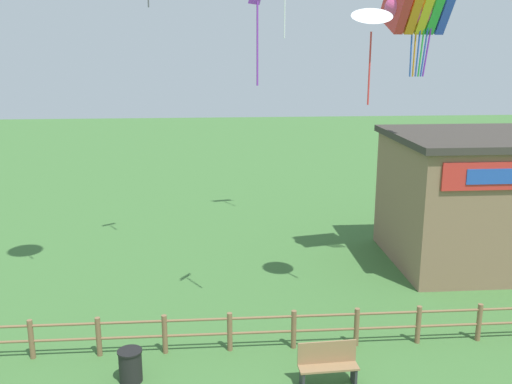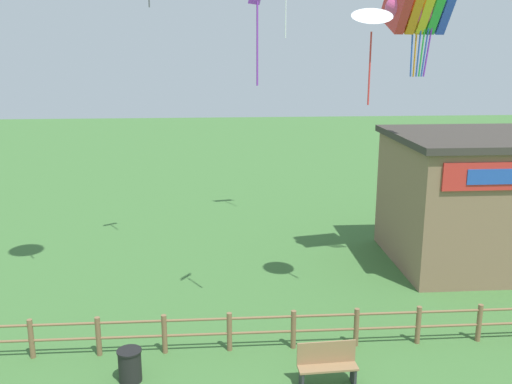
{
  "view_description": "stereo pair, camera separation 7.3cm",
  "coord_description": "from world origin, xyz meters",
  "px_view_note": "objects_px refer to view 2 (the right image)",
  "views": [
    {
      "loc": [
        -1.24,
        -7.35,
        7.82
      ],
      "look_at": [
        0.0,
        8.41,
        3.85
      ],
      "focal_mm": 40.0,
      "sensor_mm": 36.0,
      "label": 1
    },
    {
      "loc": [
        -1.17,
        -7.36,
        7.82
      ],
      "look_at": [
        0.0,
        8.41,
        3.85
      ],
      "focal_mm": 40.0,
      "sensor_mm": 36.0,
      "label": 2
    }
  ],
  "objects_px": {
    "seaside_building": "(480,199)",
    "kite_purple_streamer": "(257,8)",
    "park_bench_near_fence": "(327,363)",
    "trash_bin": "(130,365)",
    "kite_white_delta": "(372,17)",
    "kite_rainbow_parafoil": "(417,8)"
  },
  "relations": [
    {
      "from": "seaside_building",
      "to": "kite_purple_streamer",
      "type": "distance_m",
      "value": 11.65
    },
    {
      "from": "park_bench_near_fence",
      "to": "seaside_building",
      "type": "bearing_deg",
      "value": 46.91
    },
    {
      "from": "park_bench_near_fence",
      "to": "kite_purple_streamer",
      "type": "height_order",
      "value": "kite_purple_streamer"
    },
    {
      "from": "seaside_building",
      "to": "trash_bin",
      "type": "distance_m",
      "value": 14.05
    },
    {
      "from": "trash_bin",
      "to": "kite_purple_streamer",
      "type": "xyz_separation_m",
      "value": [
        3.28,
        2.64,
        8.42
      ]
    },
    {
      "from": "kite_purple_streamer",
      "to": "kite_white_delta",
      "type": "distance_m",
      "value": 3.32
    },
    {
      "from": "park_bench_near_fence",
      "to": "trash_bin",
      "type": "height_order",
      "value": "park_bench_near_fence"
    },
    {
      "from": "park_bench_near_fence",
      "to": "kite_purple_streamer",
      "type": "bearing_deg",
      "value": 114.67
    },
    {
      "from": "kite_purple_streamer",
      "to": "seaside_building",
      "type": "bearing_deg",
      "value": 27.84
    },
    {
      "from": "kite_rainbow_parafoil",
      "to": "kite_white_delta",
      "type": "relative_size",
      "value": 1.1
    },
    {
      "from": "park_bench_near_fence",
      "to": "kite_white_delta",
      "type": "relative_size",
      "value": 0.53
    },
    {
      "from": "seaside_building",
      "to": "kite_white_delta",
      "type": "bearing_deg",
      "value": -145.48
    },
    {
      "from": "park_bench_near_fence",
      "to": "trash_bin",
      "type": "relative_size",
      "value": 1.77
    },
    {
      "from": "seaside_building",
      "to": "kite_purple_streamer",
      "type": "height_order",
      "value": "kite_purple_streamer"
    },
    {
      "from": "seaside_building",
      "to": "kite_white_delta",
      "type": "relative_size",
      "value": 2.38
    },
    {
      "from": "trash_bin",
      "to": "seaside_building",
      "type": "bearing_deg",
      "value": 31.17
    },
    {
      "from": "seaside_building",
      "to": "kite_rainbow_parafoil",
      "type": "distance_m",
      "value": 7.42
    },
    {
      "from": "park_bench_near_fence",
      "to": "trash_bin",
      "type": "xyz_separation_m",
      "value": [
        -4.72,
        0.48,
        -0.13
      ]
    },
    {
      "from": "park_bench_near_fence",
      "to": "trash_bin",
      "type": "bearing_deg",
      "value": 174.18
    },
    {
      "from": "kite_rainbow_parafoil",
      "to": "kite_purple_streamer",
      "type": "height_order",
      "value": "kite_rainbow_parafoil"
    },
    {
      "from": "park_bench_near_fence",
      "to": "kite_purple_streamer",
      "type": "relative_size",
      "value": 0.51
    },
    {
      "from": "trash_bin",
      "to": "kite_white_delta",
      "type": "bearing_deg",
      "value": 28.18
    }
  ]
}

